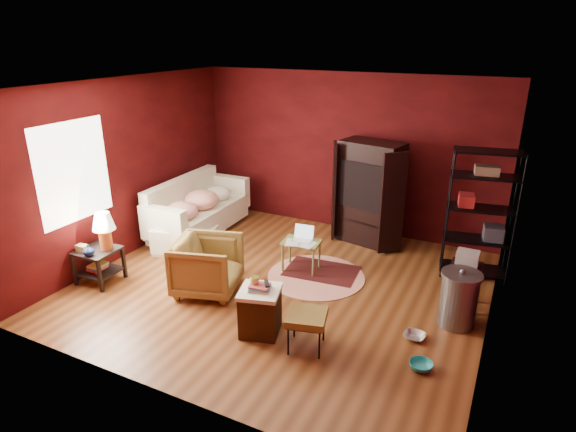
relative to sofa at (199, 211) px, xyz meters
name	(u,v)px	position (x,y,z in m)	size (l,w,h in m)	color
room	(278,193)	(2.17, -1.08, 0.97)	(5.54, 5.04, 2.84)	brown
sofa	(199,211)	(0.00, 0.00, 0.00)	(2.22, 0.65, 0.87)	white
armchair	(207,263)	(1.36, -1.66, 0.00)	(0.84, 0.78, 0.86)	black
pet_bowl_steel	(415,329)	(4.21, -1.52, -0.31)	(0.25, 0.06, 0.25)	#BABDC1
pet_bowl_turquoise	(422,359)	(4.40, -2.04, -0.31)	(0.25, 0.08, 0.25)	#27B3BA
vase	(89,250)	(-0.16, -2.32, 0.15)	(0.16, 0.17, 0.16)	#0C1B40
mug	(255,279)	(2.43, -2.20, 0.27)	(0.11, 0.09, 0.11)	#EBDF73
side_table	(101,241)	(-0.17, -2.08, 0.20)	(0.56, 0.56, 1.05)	black
sofa_cushions	(196,210)	(-0.05, -0.01, 0.01)	(0.93, 2.20, 0.91)	white
hamper	(260,310)	(2.50, -2.21, -0.13)	(0.58, 0.58, 0.67)	#3E220E
footstool	(307,318)	(3.13, -2.24, -0.04)	(0.54, 0.54, 0.45)	black
rug_round	(316,276)	(2.55, -0.61, -0.43)	(1.56, 1.56, 0.01)	beige
rug_oriental	(322,271)	(2.56, -0.42, -0.42)	(1.14, 0.81, 0.01)	#551716
laptop_desk	(302,244)	(2.25, -0.50, -0.01)	(0.59, 0.49, 0.69)	olive
tv_armoire	(369,191)	(2.81, 0.98, 0.48)	(1.35, 0.90, 1.75)	black
wire_shelving	(482,209)	(4.63, 0.48, 0.62)	(0.99, 0.56, 1.91)	black
small_stand	(467,265)	(4.60, -0.48, 0.15)	(0.40, 0.40, 0.79)	black
trash_can	(459,299)	(4.60, -0.98, -0.07)	(0.57, 0.57, 0.77)	slate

